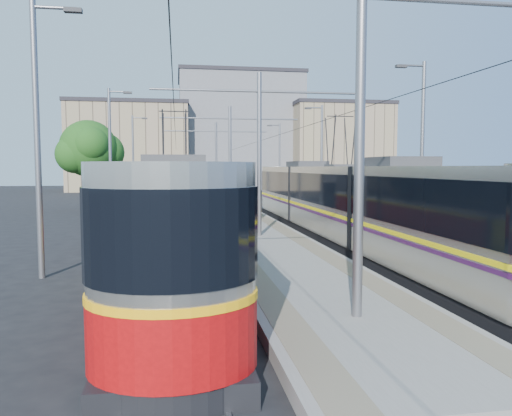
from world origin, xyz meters
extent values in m
plane|color=black|center=(0.00, 0.00, 0.00)|extent=(160.00, 160.00, 0.00)
cube|color=gray|center=(0.00, 17.00, 0.15)|extent=(4.00, 50.00, 0.30)
cube|color=gray|center=(-1.45, 17.00, 0.30)|extent=(0.70, 50.00, 0.01)
cube|color=gray|center=(1.45, 17.00, 0.30)|extent=(0.70, 50.00, 0.01)
cube|color=gray|center=(-4.32, 17.00, 0.01)|extent=(0.07, 70.00, 0.03)
cube|color=gray|center=(-2.88, 17.00, 0.01)|extent=(0.07, 70.00, 0.03)
cube|color=gray|center=(2.88, 17.00, 0.01)|extent=(0.07, 70.00, 0.03)
cube|color=gray|center=(4.32, 17.00, 0.01)|extent=(0.07, 70.00, 0.03)
cube|color=silver|center=(-3.60, -3.00, 0.01)|extent=(1.20, 5.00, 0.01)
cube|color=black|center=(-3.60, 7.12, 0.20)|extent=(2.30, 28.22, 0.40)
cube|color=#ADA99F|center=(-3.60, 7.12, 1.85)|extent=(2.40, 26.62, 2.90)
cube|color=black|center=(-3.60, 7.12, 2.35)|extent=(2.43, 26.62, 1.30)
cube|color=#FFAE0D|center=(-3.60, 7.12, 1.45)|extent=(2.43, 26.62, 0.12)
cube|color=#AE090B|center=(-3.60, 7.12, 0.95)|extent=(2.42, 26.62, 1.10)
cube|color=#2D2D30|center=(-3.60, 7.12, 3.45)|extent=(1.68, 3.00, 0.30)
cube|color=black|center=(3.60, 7.95, 0.20)|extent=(2.30, 28.00, 0.40)
cube|color=#B9B5A9|center=(3.60, 7.95, 1.85)|extent=(2.40, 26.40, 2.90)
cube|color=black|center=(3.60, 7.95, 2.35)|extent=(2.43, 26.40, 1.30)
cube|color=yellow|center=(3.60, 7.95, 1.45)|extent=(2.43, 26.40, 0.12)
cube|color=#3B1242|center=(3.60, 7.95, 1.30)|extent=(2.43, 26.40, 0.10)
cube|color=#2D2D30|center=(3.60, 7.95, 3.45)|extent=(1.68, 3.00, 0.30)
cylinder|color=slate|center=(0.00, -4.00, 3.80)|extent=(0.20, 0.20, 7.00)
cylinder|color=slate|center=(0.00, 8.00, 3.80)|extent=(0.20, 0.20, 7.00)
cylinder|color=slate|center=(0.00, 8.00, 6.50)|extent=(9.20, 0.10, 0.10)
cylinder|color=slate|center=(0.00, 20.00, 3.80)|extent=(0.20, 0.20, 7.00)
cylinder|color=slate|center=(0.00, 20.00, 6.50)|extent=(9.20, 0.10, 0.10)
cylinder|color=slate|center=(0.00, 32.00, 3.80)|extent=(0.20, 0.20, 7.00)
cylinder|color=slate|center=(0.00, 32.00, 6.50)|extent=(9.20, 0.10, 0.10)
cylinder|color=black|center=(-3.60, 17.00, 5.55)|extent=(0.02, 70.00, 0.02)
cylinder|color=black|center=(3.60, 17.00, 5.55)|extent=(0.02, 70.00, 0.02)
cylinder|color=slate|center=(-7.50, 2.00, 4.00)|extent=(0.18, 0.18, 8.00)
cube|color=#2D2D30|center=(-6.40, 2.00, 7.75)|extent=(0.50, 0.22, 0.12)
cylinder|color=slate|center=(-7.50, 18.00, 4.00)|extent=(0.18, 0.18, 8.00)
cube|color=#2D2D30|center=(-6.40, 18.00, 7.75)|extent=(0.50, 0.22, 0.12)
cylinder|color=slate|center=(-7.50, 34.00, 4.00)|extent=(0.18, 0.18, 8.00)
cube|color=#2D2D30|center=(-6.40, 34.00, 7.75)|extent=(0.50, 0.22, 0.12)
cylinder|color=slate|center=(7.50, 8.00, 4.00)|extent=(0.18, 0.18, 8.00)
cube|color=#2D2D30|center=(6.40, 8.00, 7.75)|extent=(0.50, 0.22, 0.12)
cylinder|color=slate|center=(7.50, 24.00, 4.00)|extent=(0.18, 0.18, 8.00)
cube|color=#2D2D30|center=(6.40, 24.00, 7.75)|extent=(0.50, 0.22, 0.12)
cylinder|color=slate|center=(7.50, 40.00, 4.00)|extent=(0.18, 0.18, 8.00)
cube|color=#2D2D30|center=(6.40, 40.00, 7.75)|extent=(0.50, 0.22, 0.12)
cube|color=black|center=(0.07, 13.18, 1.59)|extent=(0.84, 1.22, 2.59)
cube|color=black|center=(0.07, 13.18, 1.76)|extent=(0.89, 1.27, 1.35)
cylinder|color=#382314|center=(-10.04, 25.66, 1.41)|extent=(0.39, 0.39, 2.82)
sphere|color=#154916|center=(-10.04, 25.66, 4.67)|extent=(4.23, 4.23, 4.23)
sphere|color=#154916|center=(-8.99, 26.36, 4.40)|extent=(2.99, 2.99, 2.99)
cube|color=gray|center=(-10.00, 60.00, 5.88)|extent=(16.00, 12.00, 11.75)
cube|color=#262328|center=(-10.00, 60.00, 12.00)|extent=(16.32, 12.24, 0.50)
cube|color=slate|center=(6.00, 64.00, 8.40)|extent=(18.00, 14.00, 16.81)
cube|color=#262328|center=(6.00, 64.00, 17.06)|extent=(18.36, 14.28, 0.50)
cube|color=gray|center=(20.00, 58.00, 6.04)|extent=(14.00, 10.00, 12.07)
cube|color=#262328|center=(20.00, 58.00, 12.32)|extent=(14.28, 10.20, 0.50)
camera|label=1|loc=(-3.51, -13.32, 3.27)|focal=35.00mm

